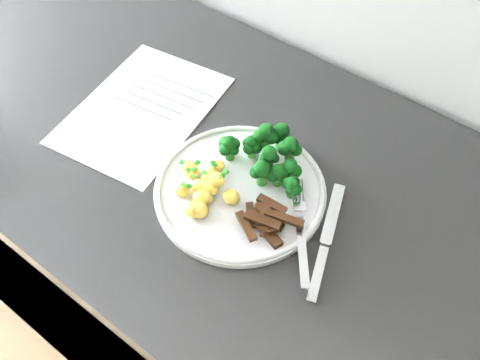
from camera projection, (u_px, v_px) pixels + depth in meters
counter at (276, 324)px, 1.11m from camera, size 2.34×0.59×0.88m
recipe_paper at (143, 110)px, 0.87m from camera, size 0.24×0.31×0.00m
plate at (240, 190)px, 0.77m from camera, size 0.25×0.25×0.01m
broccoli at (270, 153)px, 0.77m from camera, size 0.15×0.11×0.06m
potatoes at (204, 188)px, 0.75m from camera, size 0.11×0.11×0.04m
beef_strips at (265, 220)px, 0.72m from camera, size 0.09×0.08×0.02m
fork at (301, 235)px, 0.71m from camera, size 0.11×0.15×0.02m
knife at (323, 254)px, 0.70m from camera, size 0.08×0.18×0.02m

